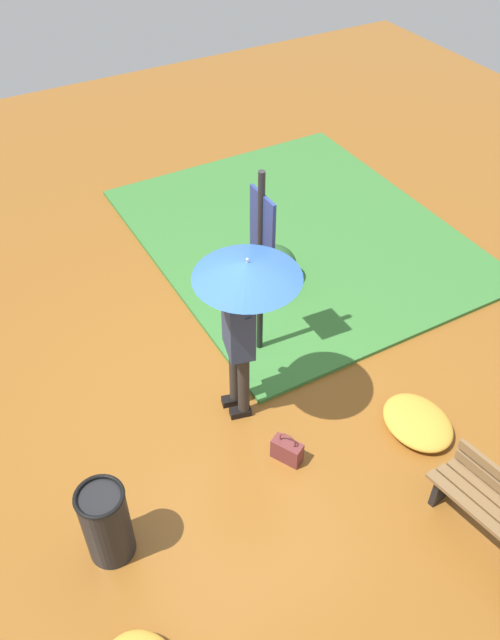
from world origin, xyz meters
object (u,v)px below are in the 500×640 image
at_px(person_with_umbrella, 243,299).
at_px(trash_bin, 106,523).
at_px(handbag, 287,450).
at_px(info_sign_post, 262,247).

distance_m(person_with_umbrella, trash_bin, 2.22).
relative_size(handbag, trash_bin, 0.44).
relative_size(person_with_umbrella, info_sign_post, 0.89).
height_order(person_with_umbrella, handbag, person_with_umbrella).
xyz_separation_m(info_sign_post, trash_bin, (1.51, -2.35, -1.03)).
relative_size(info_sign_post, handbag, 6.22).
distance_m(info_sign_post, handbag, 2.02).
height_order(info_sign_post, trash_bin, info_sign_post).
relative_size(person_with_umbrella, trash_bin, 2.45).
bearing_deg(trash_bin, info_sign_post, 122.84).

